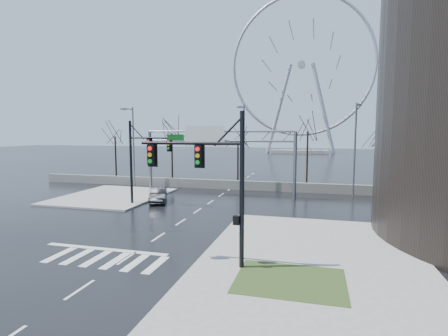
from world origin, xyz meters
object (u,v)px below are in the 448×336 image
(car, at_px, (158,195))
(sign_gantry, at_px, (215,149))
(signal_mast_near, at_px, (215,174))
(signal_mast_far, at_px, (141,155))
(ferris_wheel, at_px, (302,71))

(car, bearing_deg, sign_gantry, 21.42)
(signal_mast_near, relative_size, signal_mast_far, 1.00)
(sign_gantry, bearing_deg, signal_mast_near, -73.81)
(signal_mast_near, bearing_deg, signal_mast_far, 130.26)
(signal_mast_near, distance_m, car, 18.35)
(ferris_wheel, relative_size, car, 11.66)
(sign_gantry, xyz_separation_m, car, (-4.67, -4.31, -4.46))
(signal_mast_far, relative_size, ferris_wheel, 0.16)
(signal_mast_far, distance_m, ferris_wheel, 89.30)
(signal_mast_near, xyz_separation_m, car, (-10.18, 14.69, -4.15))
(sign_gantry, relative_size, ferris_wheel, 0.32)
(sign_gantry, bearing_deg, ferris_wheel, 86.16)
(car, bearing_deg, ferris_wheel, 61.92)
(signal_mast_near, distance_m, sign_gantry, 19.79)
(ferris_wheel, bearing_deg, car, -96.79)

